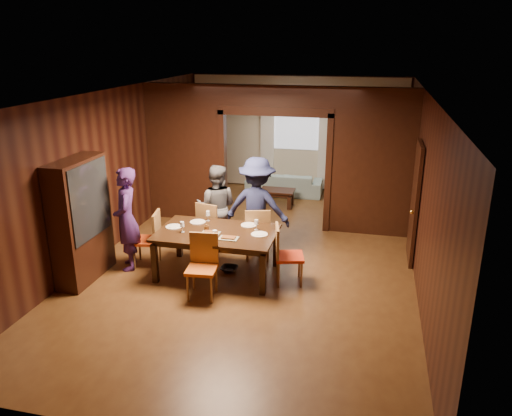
% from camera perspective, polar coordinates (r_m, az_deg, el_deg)
% --- Properties ---
extents(floor, '(9.00, 9.00, 0.00)m').
position_cam_1_polar(floor, '(9.14, 0.07, -5.41)').
color(floor, '#533117').
rests_on(floor, ground).
extents(ceiling, '(5.50, 9.00, 0.02)m').
position_cam_1_polar(ceiling, '(8.38, 0.08, 12.98)').
color(ceiling, silver).
rests_on(ceiling, room_walls).
extents(room_walls, '(5.52, 9.01, 2.90)m').
position_cam_1_polar(room_walls, '(10.43, 2.46, 6.35)').
color(room_walls, black).
rests_on(room_walls, floor).
extents(person_purple, '(0.65, 0.76, 1.76)m').
position_cam_1_polar(person_purple, '(8.64, -14.58, -1.24)').
color(person_purple, '#3E1F5C').
rests_on(person_purple, floor).
extents(person_grey, '(0.83, 0.67, 1.60)m').
position_cam_1_polar(person_grey, '(9.25, -4.53, 0.12)').
color(person_grey, '#505257').
rests_on(person_grey, floor).
extents(person_navy, '(1.21, 0.74, 1.81)m').
position_cam_1_polar(person_navy, '(8.88, 0.14, 0.10)').
color(person_navy, '#1D2348').
rests_on(person_navy, floor).
extents(sofa, '(1.92, 0.81, 0.55)m').
position_cam_1_polar(sofa, '(12.64, 3.24, 2.81)').
color(sofa, '#8EB5BB').
rests_on(sofa, floor).
extents(serving_bowl, '(0.30, 0.30, 0.07)m').
position_cam_1_polar(serving_bowl, '(8.25, -3.16, -2.20)').
color(serving_bowl, black).
rests_on(serving_bowl, dining_table).
extents(dining_table, '(1.94, 1.20, 0.76)m').
position_cam_1_polar(dining_table, '(8.33, -4.43, -5.14)').
color(dining_table, black).
rests_on(dining_table, floor).
extents(coffee_table, '(0.80, 0.50, 0.40)m').
position_cam_1_polar(coffee_table, '(11.73, 2.43, 1.16)').
color(coffee_table, black).
rests_on(coffee_table, floor).
extents(chair_left, '(0.51, 0.51, 0.97)m').
position_cam_1_polar(chair_left, '(8.80, -12.45, -3.45)').
color(chair_left, '#D34213').
rests_on(chair_left, floor).
extents(chair_right, '(0.53, 0.53, 0.97)m').
position_cam_1_polar(chair_right, '(8.00, 3.85, -5.34)').
color(chair_right, red).
rests_on(chair_right, floor).
extents(chair_far_l, '(0.53, 0.53, 0.97)m').
position_cam_1_polar(chair_far_l, '(9.20, -4.97, -2.07)').
color(chair_far_l, red).
rests_on(chair_far_l, floor).
extents(chair_far_r, '(0.54, 0.54, 0.97)m').
position_cam_1_polar(chair_far_r, '(8.86, 0.16, -2.84)').
color(chair_far_r, red).
rests_on(chair_far_r, floor).
extents(chair_near, '(0.48, 0.48, 0.97)m').
position_cam_1_polar(chair_near, '(7.60, -6.23, -6.77)').
color(chair_near, '#CD5813').
rests_on(chair_near, floor).
extents(hutch, '(0.40, 1.20, 2.00)m').
position_cam_1_polar(hutch, '(8.43, -19.38, -1.35)').
color(hutch, black).
rests_on(hutch, floor).
extents(door_right, '(0.06, 0.90, 2.10)m').
position_cam_1_polar(door_right, '(9.07, 17.68, 0.56)').
color(door_right, black).
rests_on(door_right, floor).
extents(window_far, '(1.20, 0.03, 1.30)m').
position_cam_1_polar(window_far, '(12.87, 4.67, 9.56)').
color(window_far, silver).
rests_on(window_far, back_wall).
extents(curtain_left, '(0.35, 0.06, 2.40)m').
position_cam_1_polar(curtain_left, '(13.04, 1.30, 7.73)').
color(curtain_left, white).
rests_on(curtain_left, back_wall).
extents(curtain_right, '(0.35, 0.06, 2.40)m').
position_cam_1_polar(curtain_right, '(12.82, 7.93, 7.37)').
color(curtain_right, white).
rests_on(curtain_right, back_wall).
extents(plate_left, '(0.27, 0.27, 0.01)m').
position_cam_1_polar(plate_left, '(8.46, -9.38, -2.12)').
color(plate_left, silver).
rests_on(plate_left, dining_table).
extents(plate_far_l, '(0.27, 0.27, 0.01)m').
position_cam_1_polar(plate_far_l, '(8.62, -6.67, -1.58)').
color(plate_far_l, silver).
rests_on(plate_far_l, dining_table).
extents(plate_far_r, '(0.27, 0.27, 0.01)m').
position_cam_1_polar(plate_far_r, '(8.42, -0.83, -1.96)').
color(plate_far_r, silver).
rests_on(plate_far_r, dining_table).
extents(plate_right, '(0.27, 0.27, 0.01)m').
position_cam_1_polar(plate_right, '(8.03, 0.39, -3.02)').
color(plate_right, silver).
rests_on(plate_right, dining_table).
extents(plate_near, '(0.27, 0.27, 0.01)m').
position_cam_1_polar(plate_near, '(7.86, -5.39, -3.61)').
color(plate_near, white).
rests_on(plate_near, dining_table).
extents(platter_a, '(0.30, 0.20, 0.04)m').
position_cam_1_polar(platter_a, '(8.09, -5.22, -2.82)').
color(platter_a, gray).
rests_on(platter_a, dining_table).
extents(platter_b, '(0.30, 0.20, 0.04)m').
position_cam_1_polar(platter_b, '(7.87, -3.16, -3.42)').
color(platter_b, gray).
rests_on(platter_b, dining_table).
extents(wineglass_left, '(0.08, 0.08, 0.18)m').
position_cam_1_polar(wineglass_left, '(8.19, -8.42, -2.16)').
color(wineglass_left, silver).
rests_on(wineglass_left, dining_table).
extents(wineglass_far, '(0.08, 0.08, 0.18)m').
position_cam_1_polar(wineglass_far, '(8.64, -5.51, -0.90)').
color(wineglass_far, silver).
rests_on(wineglass_far, dining_table).
extents(wineglass_right, '(0.08, 0.08, 0.18)m').
position_cam_1_polar(wineglass_right, '(8.19, 0.04, -1.94)').
color(wineglass_right, white).
rests_on(wineglass_right, dining_table).
extents(tumbler, '(0.07, 0.07, 0.14)m').
position_cam_1_polar(tumbler, '(7.87, -4.73, -3.04)').
color(tumbler, white).
rests_on(tumbler, dining_table).
extents(condiment_jar, '(0.08, 0.08, 0.11)m').
position_cam_1_polar(condiment_jar, '(8.20, -5.67, -2.27)').
color(condiment_jar, '#4C2D11').
rests_on(condiment_jar, dining_table).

